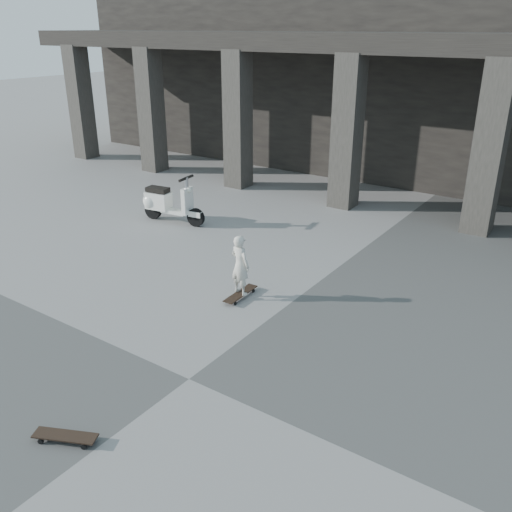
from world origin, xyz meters
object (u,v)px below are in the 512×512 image
Objects in this scene: longboard at (241,294)px; child at (240,265)px; skateboard_spare at (65,436)px; scooter at (163,202)px.

longboard is 0.76× the size of child.
longboard is at bearing 71.37° from skateboard_spare.
skateboard_spare is 4.29m from child.
scooter reaches higher than longboard.
scooter is (-4.12, 2.35, 0.42)m from longboard.
longboard is 4.77m from scooter.
child is (-0.48, 4.22, 0.58)m from skateboard_spare.
child is 0.64× the size of scooter.
skateboard_spare is 0.45× the size of scooter.
scooter is at bearing -19.13° from child.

